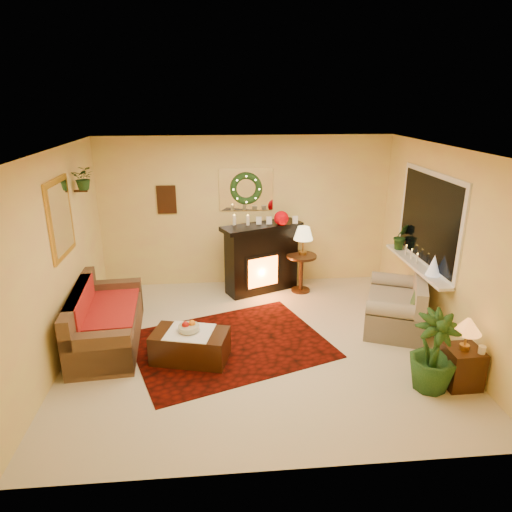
{
  "coord_description": "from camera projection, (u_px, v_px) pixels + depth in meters",
  "views": [
    {
      "loc": [
        -0.53,
        -5.47,
        3.19
      ],
      "look_at": [
        0.0,
        0.35,
        1.15
      ],
      "focal_mm": 32.0,
      "sensor_mm": 36.0,
      "label": 1
    }
  ],
  "objects": [
    {
      "name": "fireplace",
      "position": [
        262.0,
        260.0,
        7.8
      ],
      "size": [
        1.27,
        0.84,
        1.12
      ],
      "primitive_type": "cube",
      "rotation": [
        0.0,
        0.0,
        0.41
      ],
      "color": "black",
      "rests_on": "floor"
    },
    {
      "name": "mantel_candle_b",
      "position": [
        248.0,
        221.0,
        7.51
      ],
      "size": [
        0.06,
        0.06,
        0.18
      ],
      "primitive_type": "cylinder",
      "color": "white",
      "rests_on": "fireplace"
    },
    {
      "name": "floor_palm",
      "position": [
        433.0,
        354.0,
        5.15
      ],
      "size": [
        1.77,
        1.77,
        2.83
      ],
      "primitive_type": "imported",
      "rotation": [
        0.0,
        0.0,
        0.12
      ],
      "color": "#244D21",
      "rests_on": "floor"
    },
    {
      "name": "sofa",
      "position": [
        106.0,
        314.0,
        6.15
      ],
      "size": [
        0.95,
        1.9,
        0.79
      ],
      "primitive_type": "cube",
      "rotation": [
        0.0,
        0.0,
        0.08
      ],
      "color": "brown",
      "rests_on": "floor"
    },
    {
      "name": "lamp_cream",
      "position": [
        303.0,
        242.0,
        7.68
      ],
      "size": [
        0.33,
        0.33,
        0.5
      ],
      "primitive_type": "cone",
      "color": "#E2CA84",
      "rests_on": "side_table_round"
    },
    {
      "name": "hanging_plant",
      "position": [
        85.0,
        189.0,
        6.38
      ],
      "size": [
        0.33,
        0.28,
        0.36
      ],
      "primitive_type": "imported",
      "color": "#194719",
      "rests_on": "wall_left"
    },
    {
      "name": "fruit_bowl",
      "position": [
        189.0,
        328.0,
        5.73
      ],
      "size": [
        0.27,
        0.27,
        0.06
      ],
      "primitive_type": "cylinder",
      "color": "beige",
      "rests_on": "coffee_table"
    },
    {
      "name": "side_table_round",
      "position": [
        301.0,
        273.0,
        7.83
      ],
      "size": [
        0.58,
        0.58,
        0.66
      ],
      "primitive_type": "cylinder",
      "rotation": [
        0.0,
        0.0,
        0.14
      ],
      "color": "black",
      "rests_on": "floor"
    },
    {
      "name": "wall_back",
      "position": [
        246.0,
        212.0,
        7.93
      ],
      "size": [
        5.0,
        5.0,
        0.0
      ],
      "primitive_type": "plane",
      "color": "#EFD88C",
      "rests_on": "ground"
    },
    {
      "name": "wall_art",
      "position": [
        167.0,
        200.0,
        7.71
      ],
      "size": [
        0.32,
        0.03,
        0.48
      ],
      "primitive_type": "cube",
      "color": "#381E11",
      "rests_on": "wall_back"
    },
    {
      "name": "window_frame",
      "position": [
        429.0,
        220.0,
        6.46
      ],
      "size": [
        0.03,
        1.86,
        1.36
      ],
      "primitive_type": "cube",
      "color": "white",
      "rests_on": "wall_right"
    },
    {
      "name": "wall_right",
      "position": [
        446.0,
        248.0,
        6.03
      ],
      "size": [
        4.5,
        4.5,
        0.0
      ],
      "primitive_type": "plane",
      "color": "#EFD88C",
      "rests_on": "ground"
    },
    {
      "name": "ceiling",
      "position": [
        259.0,
        150.0,
        5.38
      ],
      "size": [
        5.0,
        5.0,
        0.0
      ],
      "primitive_type": "plane",
      "color": "white",
      "rests_on": "ground"
    },
    {
      "name": "gold_mirror",
      "position": [
        60.0,
        218.0,
        5.73
      ],
      "size": [
        0.03,
        0.84,
        1.0
      ],
      "primitive_type": "cube",
      "color": "gold",
      "rests_on": "wall_left"
    },
    {
      "name": "sill_plant",
      "position": [
        401.0,
        237.0,
        7.23
      ],
      "size": [
        0.3,
        0.24,
        0.55
      ],
      "primitive_type": "imported",
      "color": "#1B3317",
      "rests_on": "window_sill"
    },
    {
      "name": "red_throw",
      "position": [
        107.0,
        308.0,
        6.25
      ],
      "size": [
        0.77,
        1.25,
        0.02
      ],
      "primitive_type": "cube",
      "color": "red",
      "rests_on": "sofa"
    },
    {
      "name": "window_glass",
      "position": [
        428.0,
        220.0,
        6.46
      ],
      "size": [
        0.02,
        1.7,
        1.22
      ],
      "primitive_type": "cube",
      "color": "black",
      "rests_on": "wall_right"
    },
    {
      "name": "coffee_table",
      "position": [
        190.0,
        345.0,
        5.79
      ],
      "size": [
        1.04,
        0.74,
        0.39
      ],
      "primitive_type": "cube",
      "rotation": [
        0.0,
        0.0,
        -0.25
      ],
      "color": "black",
      "rests_on": "floor"
    },
    {
      "name": "wall_front",
      "position": [
        285.0,
        344.0,
        3.7
      ],
      "size": [
        5.0,
        5.0,
        0.0
      ],
      "primitive_type": "plane",
      "color": "#EFD88C",
      "rests_on": "ground"
    },
    {
      "name": "mantel_mirror",
      "position": [
        246.0,
        189.0,
        7.78
      ],
      "size": [
        0.92,
        0.02,
        0.72
      ],
      "primitive_type": "cube",
      "color": "white",
      "rests_on": "wall_back"
    },
    {
      "name": "mantel_candle_a",
      "position": [
        234.0,
        221.0,
        7.53
      ],
      "size": [
        0.06,
        0.06,
        0.18
      ],
      "primitive_type": "cylinder",
      "color": "silver",
      "rests_on": "fireplace"
    },
    {
      "name": "floor",
      "position": [
        258.0,
        344.0,
        6.24
      ],
      "size": [
        5.0,
        5.0,
        0.0
      ],
      "primitive_type": "plane",
      "color": "beige",
      "rests_on": "ground"
    },
    {
      "name": "lamp_tiffany",
      "position": [
        468.0,
        328.0,
        5.1
      ],
      "size": [
        0.31,
        0.31,
        0.45
      ],
      "primitive_type": "cone",
      "color": "#FFA63F",
      "rests_on": "end_table_square"
    },
    {
      "name": "window_sill",
      "position": [
        416.0,
        265.0,
        6.67
      ],
      "size": [
        0.22,
        1.86,
        0.04
      ],
      "primitive_type": "cube",
      "color": "white",
      "rests_on": "wall_right"
    },
    {
      "name": "loveseat",
      "position": [
        396.0,
        298.0,
        6.65
      ],
      "size": [
        1.23,
        1.54,
        0.78
      ],
      "primitive_type": "cube",
      "rotation": [
        0.0,
        0.0,
        -0.39
      ],
      "color": "gray",
      "rests_on": "floor"
    },
    {
      "name": "end_table_square",
      "position": [
        462.0,
        364.0,
        5.27
      ],
      "size": [
        0.4,
        0.4,
        0.48
      ],
      "primitive_type": "cube",
      "rotation": [
        0.0,
        0.0,
        0.02
      ],
      "color": "black",
      "rests_on": "floor"
    },
    {
      "name": "poinsettia",
      "position": [
        281.0,
        218.0,
        7.52
      ],
      "size": [
        0.24,
        0.24,
        0.24
      ],
      "primitive_type": "sphere",
      "color": "#D50009",
      "rests_on": "fireplace"
    },
    {
      "name": "wreath",
      "position": [
        246.0,
        189.0,
        7.73
      ],
      "size": [
        0.55,
        0.11,
        0.55
      ],
      "primitive_type": "torus",
      "rotation": [
        1.57,
        0.0,
        0.0
      ],
      "color": "#194719",
      "rests_on": "wall_back"
    },
    {
      "name": "wall_left",
      "position": [
        56.0,
        260.0,
        5.6
      ],
      "size": [
        4.5,
        4.5,
        0.0
      ],
      "primitive_type": "plane",
      "color": "#EFD88C",
      "rests_on": "ground"
    },
    {
      "name": "area_rug",
      "position": [
        231.0,
        344.0,
        6.21
      ],
      "size": [
        2.98,
        2.61,
        0.01
      ],
      "primitive_type": "cube",
      "rotation": [
        0.0,
        0.0,
        0.34
      ],
      "color": "#570407",
      "rests_on": "floor"
    },
    {
      "name": "mini_tree",
      "position": [
        434.0,
        265.0,
        6.17
      ],
      "size": [
        0.19,
        0.19,
        0.28
      ],
      "primitive_type": "cone",
      "color": "silver",
      "rests_on": "window_sill"
    }
  ]
}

